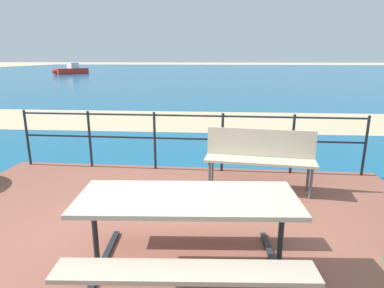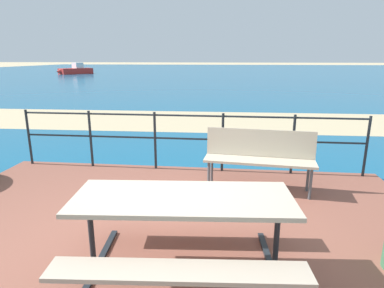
% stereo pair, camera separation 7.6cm
% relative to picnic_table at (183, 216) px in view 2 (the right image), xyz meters
% --- Properties ---
extents(ground_plane, '(240.00, 240.00, 0.00)m').
position_rel_picnic_table_xyz_m(ground_plane, '(-0.30, 0.41, -0.66)').
color(ground_plane, tan).
extents(patio_paving, '(6.40, 5.20, 0.06)m').
position_rel_picnic_table_xyz_m(patio_paving, '(-0.30, 0.41, -0.63)').
color(patio_paving, brown).
rests_on(patio_paving, ground).
extents(sea_water, '(90.00, 90.00, 0.01)m').
position_rel_picnic_table_xyz_m(sea_water, '(-0.30, 40.41, -0.65)').
color(sea_water, '#145B84').
rests_on(sea_water, ground).
extents(beach_strip, '(54.06, 4.53, 0.01)m').
position_rel_picnic_table_xyz_m(beach_strip, '(-0.30, 7.74, -0.65)').
color(beach_strip, tan).
rests_on(beach_strip, ground).
extents(picnic_table, '(1.99, 1.56, 0.78)m').
position_rel_picnic_table_xyz_m(picnic_table, '(0.00, 0.00, 0.00)').
color(picnic_table, tan).
rests_on(picnic_table, patio_paving).
extents(park_bench, '(1.63, 0.58, 0.90)m').
position_rel_picnic_table_xyz_m(park_bench, '(0.85, 2.13, -0.04)').
color(park_bench, '#BCAD93').
rests_on(park_bench, patio_paving).
extents(railing_fence, '(5.94, 0.04, 1.02)m').
position_rel_picnic_table_xyz_m(railing_fence, '(-0.30, 2.89, 0.04)').
color(railing_fence, '#1E2328').
rests_on(railing_fence, patio_paving).
extents(boat_near, '(3.47, 4.06, 1.33)m').
position_rel_picnic_table_xyz_m(boat_near, '(-17.99, 35.80, -0.21)').
color(boat_near, red).
rests_on(boat_near, sea_water).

